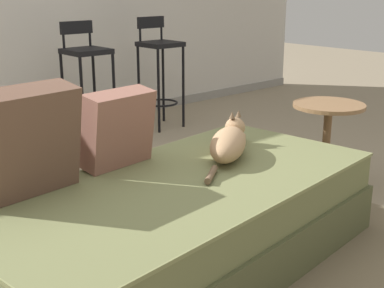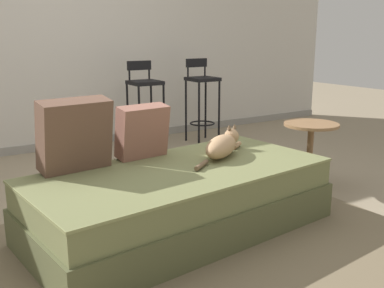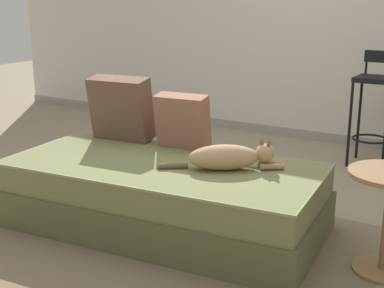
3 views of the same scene
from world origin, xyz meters
name	(u,v)px [view 1 (image 1 of 3)]	position (x,y,z in m)	size (l,w,h in m)	color
ground_plane	(132,237)	(0.00, 0.00, 0.00)	(16.00, 16.00, 0.00)	gray
couch	(182,224)	(0.00, -0.40, 0.22)	(2.04, 1.13, 0.42)	brown
throw_pillow_corner	(25,142)	(-0.57, -0.09, 0.65)	(0.46, 0.27, 0.46)	brown
throw_pillow_middle	(118,129)	(-0.09, -0.04, 0.61)	(0.37, 0.21, 0.37)	#936051
cat	(229,142)	(0.41, -0.30, 0.50)	(0.66, 0.46, 0.19)	tan
bar_stool_near_window	(86,72)	(0.77, 1.64, 0.59)	(0.32, 0.32, 0.97)	black
bar_stool_by_doorway	(160,62)	(1.52, 1.64, 0.59)	(0.32, 0.32, 0.98)	black
side_table	(327,134)	(1.32, -0.27, 0.36)	(0.44, 0.44, 0.56)	olive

